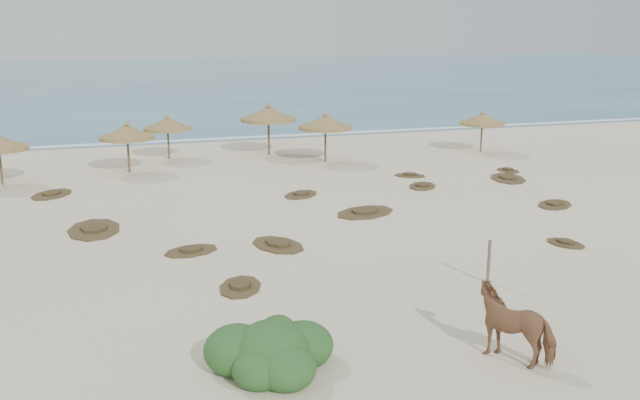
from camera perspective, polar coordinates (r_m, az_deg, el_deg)
The scene contains 24 objects.
ground at distance 22.75m, azimuth 5.39°, elevation -5.19°, with size 160.00×160.00×0.00m, color beige.
ocean at distance 95.47m, azimuth -12.08°, elevation 9.41°, with size 200.00×100.00×0.01m, color #2B5D82.
foam_line at distance 47.16m, azimuth -6.65°, elevation 4.95°, with size 70.00×0.60×0.01m, color white.
palapa_1 at distance 37.13m, azimuth -15.19°, elevation 5.22°, with size 3.70×3.70×2.63m.
palapa_2 at distance 40.40m, azimuth -12.11°, elevation 5.94°, with size 3.30×3.30×2.49m.
palapa_3 at distance 38.67m, azimuth 0.44°, elevation 6.20°, with size 3.77×3.77×2.75m.
palapa_4 at distance 40.81m, azimuth -4.15°, elevation 6.83°, with size 3.44×3.44×2.97m.
palapa_5 at distance 42.60m, azimuth 12.86°, elevation 6.31°, with size 3.00×3.00×2.48m.
horse at distance 17.04m, azimuth 15.45°, elevation -9.50°, with size 0.90×1.98×1.67m, color #8C5E3F.
fence_post_near at distance 21.49m, azimuth 13.35°, elevation -4.83°, with size 0.10×0.10×1.33m, color brown.
bush at distance 16.09m, azimuth -3.90°, elevation -12.04°, with size 2.94×2.59×1.31m.
scrub_1 at distance 27.55m, azimuth -17.64°, elevation -2.23°, with size 2.05×3.02×0.16m.
scrub_2 at distance 24.26m, azimuth -10.27°, elevation -3.99°, with size 2.16×1.76×0.16m.
scrub_3 at distance 28.62m, azimuth 3.62°, elevation -0.96°, with size 3.14×2.67×0.16m.
scrub_4 at distance 31.34m, azimuth 18.27°, elevation -0.32°, with size 2.31×2.19×0.16m.
scrub_5 at distance 35.84m, azimuth 14.80°, elevation 1.70°, with size 2.31×2.88×0.16m.
scrub_6 at distance 33.65m, azimuth -20.67°, elevation 0.45°, with size 2.40×2.67×0.16m.
scrub_7 at distance 33.40m, azimuth 8.19°, elevation 1.13°, with size 2.03×2.19×0.16m.
scrub_9 at distance 24.53m, azimuth -3.39°, elevation -3.57°, with size 2.21×2.65×0.16m.
scrub_10 at distance 35.60m, azimuth 7.21°, elevation 1.98°, with size 1.82×1.64×0.16m.
scrub_11 at distance 20.89m, azimuth -6.41°, elevation -6.88°, with size 1.74×2.13×0.16m.
scrub_12 at distance 26.07m, azimuth 19.05°, elevation -3.26°, with size 1.33×1.64×0.16m.
scrub_13 at distance 31.46m, azimuth -1.54°, elevation 0.46°, with size 2.21×2.17×0.16m.
scrub_14 at distance 37.76m, azimuth 14.81°, elevation 2.32°, with size 1.10×1.52×0.16m.
Camera 1 is at (-8.25, -19.81, 7.55)m, focal length 40.00 mm.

